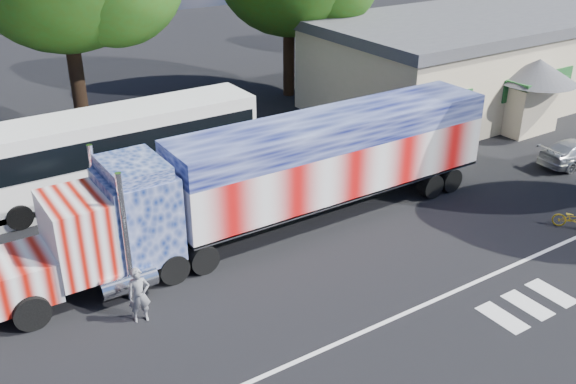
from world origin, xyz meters
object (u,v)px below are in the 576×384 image
coach_bus (118,150)px  bicycle (574,219)px  semi_truck (279,175)px  parked_car (576,152)px  woman (139,295)px

coach_bus → bicycle: coach_bus is taller
semi_truck → parked_car: size_ratio=5.18×
woman → bicycle: bearing=0.8°
coach_bus → parked_car: 21.14m
semi_truck → coach_bus: (-3.78, 6.81, -0.46)m
semi_truck → parked_car: (15.27, -2.26, -1.71)m
coach_bus → woman: coach_bus is taller
woman → coach_bus: bearing=86.7°
woman → semi_truck: bearing=34.4°
woman → bicycle: 16.59m
parked_car → woman: (-21.87, -0.25, 0.32)m
parked_car → bicycle: 6.91m
semi_truck → bicycle: semi_truck is taller
coach_bus → woman: (-2.82, -9.32, -0.92)m
bicycle → semi_truck: bearing=112.7°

